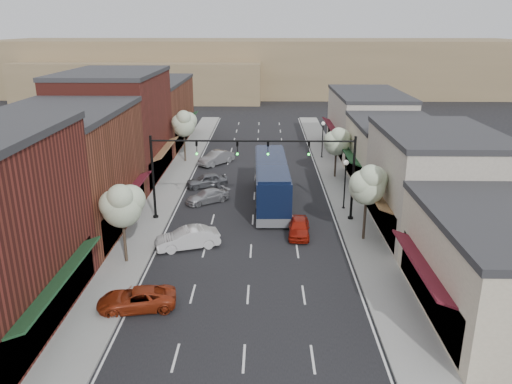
{
  "coord_description": "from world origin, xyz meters",
  "views": [
    {
      "loc": [
        0.93,
        -30.12,
        15.19
      ],
      "look_at": [
        0.25,
        8.59,
        2.2
      ],
      "focal_mm": 35.0,
      "sensor_mm": 36.0,
      "label": 1
    }
  ],
  "objects_px": {
    "lamp_post_near": "(345,176)",
    "red_hatchback": "(299,227)",
    "signal_mast_right": "(324,166)",
    "signal_mast_left": "(182,165)",
    "coach_bus": "(271,181)",
    "parked_car_e": "(216,158)",
    "tree_right_far": "(337,141)",
    "parked_car_c": "(207,196)",
    "parked_car_b": "(188,238)",
    "tree_left_near": "(122,204)",
    "tree_left_far": "(184,123)",
    "lamp_post_far": "(323,134)",
    "parked_car_a": "(137,299)",
    "parked_car_d": "(207,180)",
    "tree_right_near": "(368,183)"
  },
  "relations": [
    {
      "from": "parked_car_d",
      "to": "parked_car_e",
      "type": "height_order",
      "value": "parked_car_e"
    },
    {
      "from": "lamp_post_near",
      "to": "parked_car_b",
      "type": "bearing_deg",
      "value": -146.84
    },
    {
      "from": "coach_bus",
      "to": "parked_car_e",
      "type": "xyz_separation_m",
      "value": [
        -6.13,
        12.97,
        -1.26
      ]
    },
    {
      "from": "lamp_post_far",
      "to": "parked_car_e",
      "type": "xyz_separation_m",
      "value": [
        -12.38,
        -2.93,
        -2.24
      ]
    },
    {
      "from": "lamp_post_near",
      "to": "parked_car_c",
      "type": "height_order",
      "value": "lamp_post_near"
    },
    {
      "from": "tree_left_far",
      "to": "parked_car_e",
      "type": "xyz_separation_m",
      "value": [
        3.67,
        -0.87,
        -3.84
      ]
    },
    {
      "from": "signal_mast_left",
      "to": "red_hatchback",
      "type": "height_order",
      "value": "signal_mast_left"
    },
    {
      "from": "signal_mast_left",
      "to": "coach_bus",
      "type": "height_order",
      "value": "signal_mast_left"
    },
    {
      "from": "tree_right_far",
      "to": "lamp_post_far",
      "type": "relative_size",
      "value": 1.22
    },
    {
      "from": "signal_mast_left",
      "to": "tree_right_far",
      "type": "relative_size",
      "value": 1.51
    },
    {
      "from": "tree_right_near",
      "to": "parked_car_d",
      "type": "distance_m",
      "value": 18.6
    },
    {
      "from": "tree_left_near",
      "to": "red_hatchback",
      "type": "height_order",
      "value": "tree_left_near"
    },
    {
      "from": "tree_right_far",
      "to": "lamp_post_near",
      "type": "xyz_separation_m",
      "value": [
        -0.55,
        -9.44,
        -0.99
      ]
    },
    {
      "from": "lamp_post_near",
      "to": "coach_bus",
      "type": "relative_size",
      "value": 0.35
    },
    {
      "from": "tree_right_far",
      "to": "parked_car_b",
      "type": "distance_m",
      "value": 21.97
    },
    {
      "from": "tree_left_near",
      "to": "tree_left_far",
      "type": "height_order",
      "value": "tree_left_far"
    },
    {
      "from": "parked_car_d",
      "to": "parked_car_e",
      "type": "xyz_separation_m",
      "value": [
        0.16,
        8.46,
        0.08
      ]
    },
    {
      "from": "lamp_post_far",
      "to": "parked_car_e",
      "type": "distance_m",
      "value": 12.92
    },
    {
      "from": "parked_car_b",
      "to": "parked_car_e",
      "type": "relative_size",
      "value": 0.98
    },
    {
      "from": "parked_car_c",
      "to": "parked_car_e",
      "type": "relative_size",
      "value": 0.87
    },
    {
      "from": "coach_bus",
      "to": "parked_car_a",
      "type": "xyz_separation_m",
      "value": [
        -7.75,
        -17.76,
        -1.41
      ]
    },
    {
      "from": "parked_car_a",
      "to": "parked_car_e",
      "type": "relative_size",
      "value": 0.95
    },
    {
      "from": "signal_mast_right",
      "to": "parked_car_c",
      "type": "distance_m",
      "value": 11.39
    },
    {
      "from": "signal_mast_left",
      "to": "parked_car_c",
      "type": "relative_size",
      "value": 2.03
    },
    {
      "from": "tree_left_far",
      "to": "signal_mast_right",
      "type": "bearing_deg",
      "value": -52.29
    },
    {
      "from": "lamp_post_near",
      "to": "red_hatchback",
      "type": "height_order",
      "value": "lamp_post_near"
    },
    {
      "from": "tree_left_far",
      "to": "parked_car_d",
      "type": "height_order",
      "value": "tree_left_far"
    },
    {
      "from": "tree_right_far",
      "to": "coach_bus",
      "type": "xyz_separation_m",
      "value": [
        -6.79,
        -7.85,
        -1.97
      ]
    },
    {
      "from": "tree_right_near",
      "to": "parked_car_c",
      "type": "bearing_deg",
      "value": 146.94
    },
    {
      "from": "parked_car_b",
      "to": "parked_car_c",
      "type": "distance_m",
      "value": 9.67
    },
    {
      "from": "tree_right_far",
      "to": "parked_car_d",
      "type": "height_order",
      "value": "tree_right_far"
    },
    {
      "from": "signal_mast_right",
      "to": "parked_car_d",
      "type": "height_order",
      "value": "signal_mast_right"
    },
    {
      "from": "signal_mast_left",
      "to": "coach_bus",
      "type": "relative_size",
      "value": 0.64
    },
    {
      "from": "tree_right_far",
      "to": "parked_car_e",
      "type": "xyz_separation_m",
      "value": [
        -12.93,
        5.13,
        -3.23
      ]
    },
    {
      "from": "tree_right_far",
      "to": "tree_left_far",
      "type": "distance_m",
      "value": 17.66
    },
    {
      "from": "parked_car_a",
      "to": "parked_car_d",
      "type": "distance_m",
      "value": 22.32
    },
    {
      "from": "tree_right_near",
      "to": "parked_car_e",
      "type": "bearing_deg",
      "value": 121.47
    },
    {
      "from": "tree_right_near",
      "to": "parked_car_d",
      "type": "xyz_separation_m",
      "value": [
        -13.09,
        12.67,
        -3.76
      ]
    },
    {
      "from": "tree_right_near",
      "to": "parked_car_c",
      "type": "distance_m",
      "value": 15.46
    },
    {
      "from": "parked_car_a",
      "to": "parked_car_c",
      "type": "xyz_separation_m",
      "value": [
        2.0,
        17.77,
        -0.02
      ]
    },
    {
      "from": "parked_car_a",
      "to": "signal_mast_right",
      "type": "bearing_deg",
      "value": 129.11
    },
    {
      "from": "lamp_post_near",
      "to": "coach_bus",
      "type": "height_order",
      "value": "lamp_post_near"
    },
    {
      "from": "signal_mast_left",
      "to": "tree_left_far",
      "type": "height_order",
      "value": "signal_mast_left"
    },
    {
      "from": "coach_bus",
      "to": "parked_car_c",
      "type": "relative_size",
      "value": 3.17
    },
    {
      "from": "signal_mast_right",
      "to": "signal_mast_left",
      "type": "xyz_separation_m",
      "value": [
        -11.24,
        0.0,
        0.0
      ]
    },
    {
      "from": "signal_mast_right",
      "to": "parked_car_d",
      "type": "bearing_deg",
      "value": 140.26
    },
    {
      "from": "tree_right_near",
      "to": "tree_right_far",
      "type": "distance_m",
      "value": 16.01
    },
    {
      "from": "tree_right_far",
      "to": "tree_left_near",
      "type": "relative_size",
      "value": 0.95
    },
    {
      "from": "coach_bus",
      "to": "parked_car_c",
      "type": "bearing_deg",
      "value": 178.49
    },
    {
      "from": "red_hatchback",
      "to": "parked_car_a",
      "type": "xyz_separation_m",
      "value": [
        -9.77,
        -10.5,
        -0.06
      ]
    }
  ]
}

